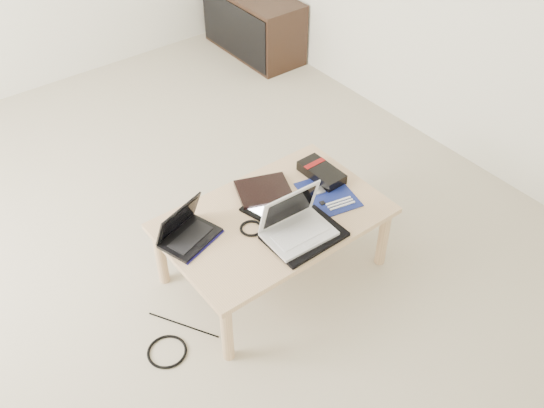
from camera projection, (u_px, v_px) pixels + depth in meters
ground at (155, 235)px, 3.47m from camera, size 4.00×4.00×0.00m
coffee_table at (274, 223)px, 3.03m from camera, size 1.10×0.70×0.40m
media_cabinet at (253, 24)px, 4.97m from camera, size 0.41×0.90×0.50m
book at (264, 191)px, 3.13m from camera, size 0.33×0.31×0.03m
netbook at (187, 232)px, 2.86m from camera, size 0.32×0.27×0.19m
tablet at (270, 204)px, 3.06m from camera, size 0.30×0.26×0.01m
remote at (277, 196)px, 3.10m from camera, size 0.10×0.25×0.02m
neoprene_sleeve at (304, 236)px, 2.89m from camera, size 0.36×0.27×0.02m
white_laptop at (296, 225)px, 2.86m from camera, size 0.33×0.24×0.23m
motherboard at (328, 194)px, 3.12m from camera, size 0.31×0.35×0.01m
gpu_box at (321, 173)px, 3.22m from camera, size 0.13×0.26×0.06m
cable_coil at (251, 228)px, 2.93m from camera, size 0.13×0.13×0.01m
floor_cable_coil at (167, 352)px, 2.87m from camera, size 0.21×0.21×0.01m
floor_cable_trail at (183, 325)px, 2.99m from camera, size 0.20×0.34×0.01m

